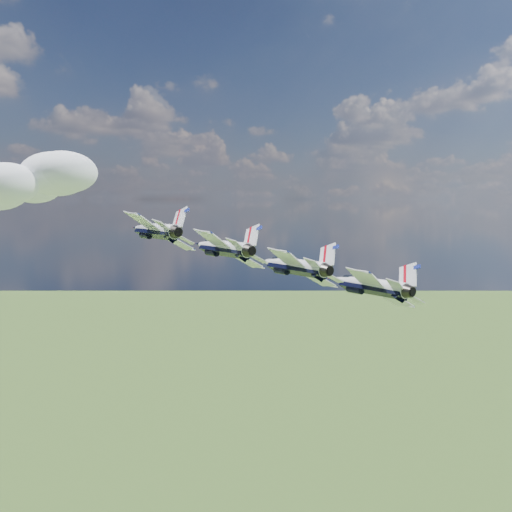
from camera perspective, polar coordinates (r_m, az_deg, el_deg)
cloud_far at (r=277.32m, az=-20.72°, el=6.89°), size 55.39×43.52×21.76m
jet_0 at (r=89.21m, az=-10.19°, el=2.60°), size 12.21×16.65×10.06m
jet_1 at (r=85.63m, az=-3.52°, el=0.90°), size 12.21×16.65×10.06m
jet_2 at (r=83.38m, az=3.61°, el=-0.93°), size 12.21×16.65×10.06m
jet_3 at (r=82.57m, az=11.02°, el=-2.81°), size 12.21×16.65×10.06m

